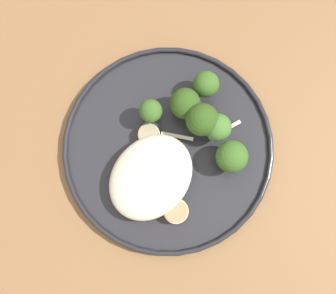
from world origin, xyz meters
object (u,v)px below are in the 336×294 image
seared_scallop_tiny_bay (149,135)px  broccoli_floret_rear_charred (185,104)px  broccoli_floret_left_leaning (232,157)px  seared_scallop_on_noodles (175,212)px  seared_scallop_tilted_round (169,189)px  broccoli_floret_near_rim (151,111)px  dinner_plate (168,148)px  seared_scallop_right_edge (135,174)px  seared_scallop_front_small (154,184)px  broccoli_floret_small_sprig (200,118)px  broccoli_floret_center_pile (206,85)px  broccoli_floret_tall_stalk (218,127)px  seared_scallop_rear_pale (134,194)px

seared_scallop_tiny_bay → broccoli_floret_rear_charred: (-0.06, 0.01, 0.02)m
broccoli_floret_left_leaning → seared_scallop_on_noodles: bearing=-6.2°
seared_scallop_tilted_round → broccoli_floret_near_rim: broccoli_floret_near_rim is taller
dinner_plate → broccoli_floret_near_rim: size_ratio=5.58×
seared_scallop_tiny_bay → seared_scallop_right_edge: size_ratio=1.04×
seared_scallop_tiny_bay → seared_scallop_on_noodles: same height
seared_scallop_front_small → broccoli_floret_near_rim: (-0.07, -0.06, 0.02)m
dinner_plate → broccoli_floret_small_sprig: (-0.05, 0.01, 0.04)m
seared_scallop_tiny_bay → seared_scallop_front_small: bearing=45.6°
broccoli_floret_small_sprig → broccoli_floret_near_rim: bearing=-60.0°
broccoli_floret_left_leaning → broccoli_floret_near_rim: 0.12m
seared_scallop_tiny_bay → seared_scallop_on_noodles: (0.06, 0.09, 0.00)m
dinner_plate → broccoli_floret_near_rim: broccoli_floret_near_rim is taller
seared_scallop_front_small → seared_scallop_on_noodles: bearing=76.1°
broccoli_floret_near_rim → broccoli_floret_small_sprig: bearing=120.0°
seared_scallop_tilted_round → seared_scallop_front_small: 0.02m
broccoli_floret_left_leaning → broccoli_floret_near_rim: broccoli_floret_left_leaning is taller
broccoli_floret_near_rim → broccoli_floret_rear_charred: bearing=142.7°
dinner_plate → seared_scallop_front_small: seared_scallop_front_small is taller
dinner_plate → seared_scallop_tilted_round: (0.04, 0.04, 0.01)m
seared_scallop_tilted_round → seared_scallop_right_edge: size_ratio=0.78×
seared_scallop_front_small → seared_scallop_right_edge: bearing=-78.2°
broccoli_floret_small_sprig → broccoli_floret_center_pile: (-0.04, -0.02, -0.01)m
seared_scallop_on_noodles → broccoli_floret_rear_charred: (-0.12, -0.08, 0.02)m
broccoli_floret_small_sprig → broccoli_floret_left_leaning: size_ratio=1.20×
broccoli_floret_tall_stalk → seared_scallop_right_edge: bearing=-22.2°
seared_scallop_tilted_round → broccoli_floret_rear_charred: (-0.10, -0.06, 0.02)m
broccoli_floret_rear_charred → broccoli_floret_near_rim: 0.05m
seared_scallop_front_small → broccoli_floret_center_pile: size_ratio=0.63×
broccoli_floret_center_pile → broccoli_floret_near_rim: bearing=-23.5°
seared_scallop_front_small → broccoli_floret_center_pile: bearing=-168.5°
seared_scallop_on_noodles → dinner_plate: bearing=-134.4°
broccoli_floret_near_rim → broccoli_floret_tall_stalk: bearing=115.7°
seared_scallop_front_small → broccoli_floret_center_pile: broccoli_floret_center_pile is taller
seared_scallop_front_small → broccoli_floret_near_rim: size_ratio=0.62×
seared_scallop_rear_pale → broccoli_floret_center_pile: (-0.17, -0.02, 0.02)m
seared_scallop_rear_pale → seared_scallop_front_small: (-0.03, 0.01, 0.00)m
dinner_plate → broccoli_floret_tall_stalk: broccoli_floret_tall_stalk is taller
broccoli_floret_rear_charred → broccoli_floret_near_rim: bearing=-37.3°
broccoli_floret_rear_charred → broccoli_floret_tall_stalk: (-0.00, 0.05, 0.00)m
seared_scallop_tilted_round → broccoli_floret_left_leaning: broccoli_floret_left_leaning is taller
broccoli_floret_rear_charred → broccoli_floret_tall_stalk: 0.05m
seared_scallop_front_small → broccoli_floret_left_leaning: (-0.09, 0.06, 0.02)m
seared_scallop_tiny_bay → broccoli_floret_tall_stalk: broccoli_floret_tall_stalk is taller
broccoli_floret_left_leaning → broccoli_floret_center_pile: size_ratio=1.04×
dinner_plate → seared_scallop_on_noodles: 0.09m
dinner_plate → broccoli_floret_small_sprig: broccoli_floret_small_sprig is taller
seared_scallop_on_noodles → seared_scallop_front_small: size_ratio=1.01×
broccoli_floret_near_rim → seared_scallop_tilted_round: bearing=53.3°
broccoli_floret_rear_charred → broccoli_floret_tall_stalk: size_ratio=1.03×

